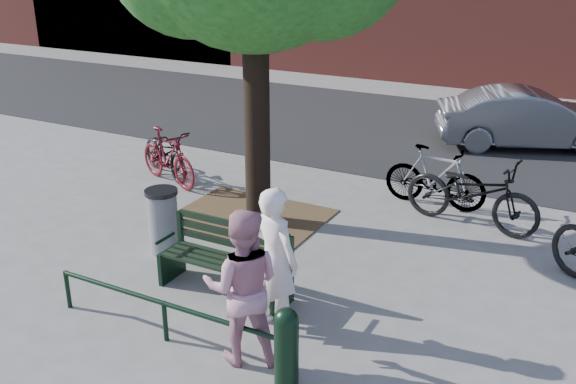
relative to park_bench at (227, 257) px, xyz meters
The scene contains 14 objects.
ground 0.49m from the park_bench, 90.00° to the right, with size 90.00×90.00×0.00m, color gray.
dirt_pit 2.39m from the park_bench, 115.24° to the left, with size 2.40×2.00×0.02m, color brown.
road 8.43m from the park_bench, 90.00° to the left, with size 40.00×7.00×0.01m, color black.
park_bench is the anchor object (origin of this frame).
guard_railing 1.28m from the park_bench, 90.00° to the right, with size 3.06×0.06×0.51m.
person_left 1.12m from the park_bench, 24.91° to the right, with size 0.64×0.42×1.75m, color white.
person_right 1.53m from the park_bench, 49.92° to the right, with size 0.84×0.66×1.73m, color #C28597.
bollard 2.11m from the park_bench, 40.68° to the right, with size 0.25×0.25×0.93m.
litter_bin 1.53m from the park_bench, 160.10° to the left, with size 0.47×0.47×0.96m.
bicycle_a 4.72m from the park_bench, 137.84° to the left, with size 0.62×1.78×0.93m, color black.
bicycle_b 4.28m from the park_bench, 138.18° to the left, with size 0.49×1.72×1.03m, color #530B13.
bicycle_c 4.19m from the park_bench, 57.39° to the left, with size 0.76×2.17×1.14m, color black.
bicycle_d 4.36m from the park_bench, 69.71° to the left, with size 0.49×1.75×1.05m, color gray.
parked_car 8.74m from the park_bench, 74.45° to the left, with size 1.36×3.89×1.28m, color slate.
Camera 1 is at (4.14, -5.99, 4.20)m, focal length 40.00 mm.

